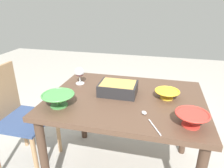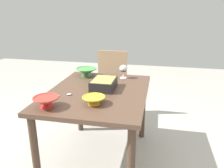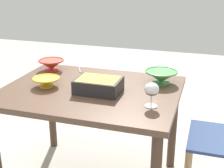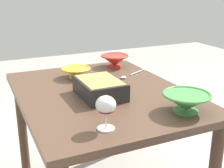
% 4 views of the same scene
% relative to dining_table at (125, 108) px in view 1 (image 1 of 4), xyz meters
% --- Properties ---
extents(dining_table, '(1.14, 0.87, 0.73)m').
position_rel_dining_table_xyz_m(dining_table, '(0.00, 0.00, 0.00)').
color(dining_table, brown).
rests_on(dining_table, ground_plane).
extents(chair, '(0.42, 0.42, 0.90)m').
position_rel_dining_table_xyz_m(chair, '(0.93, 0.09, -0.14)').
color(chair, '#334772').
rests_on(chair, ground_plane).
extents(wine_glass, '(0.08, 0.08, 0.14)m').
position_rel_dining_table_xyz_m(wine_glass, '(0.43, -0.16, 0.19)').
color(wine_glass, white).
rests_on(wine_glass, dining_table).
extents(casserole_dish, '(0.28, 0.21, 0.09)m').
position_rel_dining_table_xyz_m(casserole_dish, '(0.07, -0.04, 0.15)').
color(casserole_dish, '#262628').
rests_on(casserole_dish, dining_table).
extents(mixing_bowl, '(0.18, 0.18, 0.06)m').
position_rel_dining_table_xyz_m(mixing_bowl, '(-0.30, -0.05, 0.13)').
color(mixing_bowl, yellow).
rests_on(mixing_bowl, dining_table).
extents(small_bowl, '(0.22, 0.22, 0.09)m').
position_rel_dining_table_xyz_m(small_bowl, '(0.42, 0.24, 0.15)').
color(small_bowl, '#4C994C').
rests_on(small_bowl, dining_table).
extents(serving_bowl, '(0.19, 0.19, 0.08)m').
position_rel_dining_table_xyz_m(serving_bowl, '(-0.43, 0.28, 0.14)').
color(serving_bowl, red).
rests_on(serving_bowl, dining_table).
extents(serving_spoon, '(0.14, 0.24, 0.01)m').
position_rel_dining_table_xyz_m(serving_spoon, '(-0.18, 0.26, 0.10)').
color(serving_spoon, silver).
rests_on(serving_spoon, dining_table).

